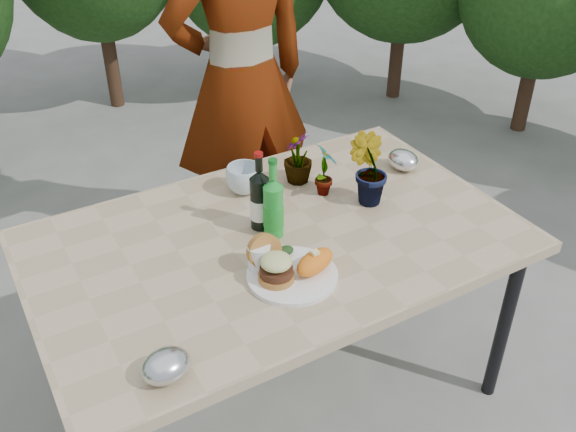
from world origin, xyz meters
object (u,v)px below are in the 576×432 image
dinner_plate (292,275)px  person (241,81)px  wine_bottle (260,200)px  patio_table (276,251)px

dinner_plate → person: 1.14m
wine_bottle → person: person is taller
person → patio_table: bearing=68.8°
dinner_plate → person: size_ratio=0.15×
dinner_plate → wine_bottle: size_ratio=0.99×
patio_table → person: person is taller
wine_bottle → person: size_ratio=0.15×
person → dinner_plate: bearing=69.5°
dinner_plate → wine_bottle: 0.31m
wine_bottle → person: 0.85m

